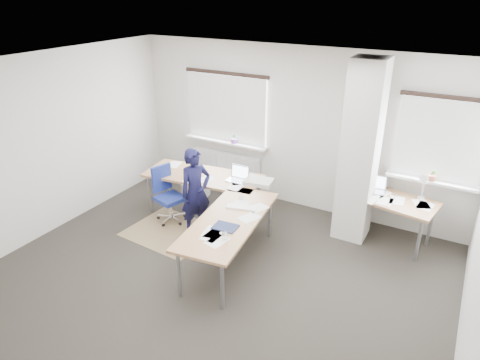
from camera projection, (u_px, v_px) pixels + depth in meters
The scene contains 8 objects.
ground at pixel (218, 274), 5.93m from camera, with size 6.00×6.00×0.00m, color black.
room_shell at pixel (246, 149), 5.48m from camera, with size 6.04×5.04×2.82m.
floor_mat at pixel (171, 231), 6.96m from camera, with size 1.33×1.13×0.01m, color olive.
white_crate at pixel (196, 189), 8.07m from camera, with size 0.46×0.32×0.27m, color white.
desk_main at pixel (218, 197), 6.56m from camera, with size 2.70×2.63×0.96m.
desk_side at pixel (389, 200), 6.48m from camera, with size 1.50×0.93×1.22m.
task_chair at pixel (169, 206), 7.21m from camera, with size 0.54×0.52×0.95m.
person at pixel (196, 192), 6.68m from camera, with size 0.52×0.34×1.42m, color black.
Camera 1 is at (2.63, -4.08, 3.67)m, focal length 32.00 mm.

